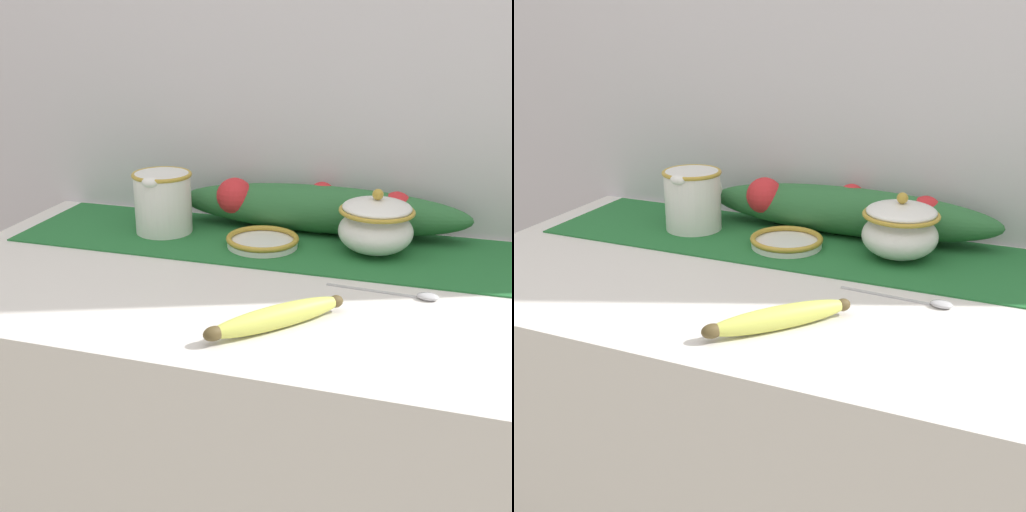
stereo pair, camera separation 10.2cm
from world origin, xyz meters
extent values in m
cube|color=silver|center=(0.00, 0.00, 0.44)|extent=(1.23, 0.62, 0.88)
cube|color=silver|center=(0.00, 0.33, 1.20)|extent=(2.03, 0.04, 2.40)
cube|color=#236B33|center=(0.00, 0.16, 0.88)|extent=(1.13, 0.27, 0.00)
cylinder|color=white|center=(-0.30, 0.16, 0.94)|extent=(0.11, 0.11, 0.12)
torus|color=#B79333|center=(-0.30, 0.16, 1.00)|extent=(0.12, 0.12, 0.01)
torus|color=white|center=(-0.30, 0.23, 0.95)|extent=(0.06, 0.01, 0.06)
ellipsoid|color=white|center=(-0.30, 0.11, 1.00)|extent=(0.03, 0.02, 0.02)
ellipsoid|color=white|center=(0.12, 0.16, 0.92)|extent=(0.13, 0.13, 0.08)
torus|color=#B79333|center=(0.12, 0.16, 0.96)|extent=(0.14, 0.14, 0.01)
ellipsoid|color=white|center=(0.12, 0.16, 0.97)|extent=(0.12, 0.12, 0.03)
sphere|color=#B79333|center=(0.12, 0.16, 0.99)|extent=(0.02, 0.02, 0.02)
cylinder|color=white|center=(-0.08, 0.14, 0.89)|extent=(0.13, 0.13, 0.01)
torus|color=#B79333|center=(-0.08, 0.14, 0.90)|extent=(0.14, 0.14, 0.01)
ellipsoid|color=#CCD156|center=(0.03, -0.17, 0.90)|extent=(0.17, 0.18, 0.03)
ellipsoid|color=brown|center=(-0.04, -0.24, 0.90)|extent=(0.04, 0.04, 0.02)
ellipsoid|color=brown|center=(0.10, -0.10, 0.90)|extent=(0.03, 0.03, 0.02)
cube|color=#B7B7BC|center=(0.14, -0.01, 0.88)|extent=(0.14, 0.01, 0.00)
ellipsoid|color=#B7B7BC|center=(0.22, -0.01, 0.89)|extent=(0.03, 0.03, 0.01)
ellipsoid|color=#2D6B38|center=(0.00, 0.25, 0.93)|extent=(0.58, 0.10, 0.09)
sphere|color=red|center=(-0.17, 0.24, 0.95)|extent=(0.07, 0.07, 0.07)
sphere|color=red|center=(0.00, 0.27, 0.95)|extent=(0.05, 0.05, 0.05)
sphere|color=red|center=(0.15, 0.25, 0.95)|extent=(0.06, 0.06, 0.06)
camera|label=1|loc=(0.23, -0.94, 1.29)|focal=45.00mm
camera|label=2|loc=(0.33, -0.91, 1.29)|focal=45.00mm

